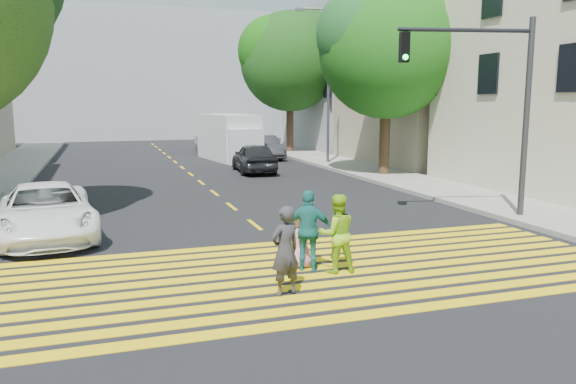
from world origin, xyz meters
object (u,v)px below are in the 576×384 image
tree_right_near (389,42)px  silver_car (209,141)px  dark_car_parked (265,147)px  white_van (230,139)px  white_sedan (46,211)px  tree_right_far (291,56)px  pedestrian_woman (337,234)px  dark_car_near (254,158)px  pedestrian_man (285,251)px  pedestrian_extra (309,231)px  traffic_signal (492,91)px  pedestrian_child (301,240)px

tree_right_near → silver_car: 18.22m
dark_car_parked → white_van: (-2.14, 0.01, 0.59)m
white_sedan → dark_car_parked: (10.93, 17.94, 0.02)m
tree_right_far → pedestrian_woman: size_ratio=5.98×
pedestrian_woman → dark_car_near: size_ratio=0.37×
white_sedan → dark_car_parked: bearing=52.5°
pedestrian_man → pedestrian_woman: bearing=-163.9°
pedestrian_extra → dark_car_near: bearing=-74.7°
silver_car → dark_car_parked: size_ratio=1.13×
dark_car_parked → dark_car_near: bearing=-110.9°
tree_right_near → dark_car_near: size_ratio=2.10×
pedestrian_man → dark_car_near: size_ratio=0.38×
pedestrian_extra → dark_car_near: (3.19, 16.33, -0.11)m
tree_right_near → white_van: size_ratio=1.50×
tree_right_far → pedestrian_extra: (-8.43, -26.10, -5.68)m
pedestrian_extra → tree_right_near: bearing=-97.5°
tree_right_near → pedestrian_extra: bearing=-123.9°
dark_car_near → traffic_signal: traffic_signal is taller
dark_car_near → traffic_signal: (3.50, -13.28, 3.03)m
pedestrian_extra → white_sedan: size_ratio=0.34×
white_van → dark_car_parked: bearing=-8.0°
white_sedan → pedestrian_extra: bearing=-47.6°
pedestrian_man → silver_car: pedestrian_man is taller
pedestrian_extra → dark_car_near: size_ratio=0.39×
white_sedan → tree_right_far: bearing=50.9°
silver_car → dark_car_parked: (2.20, -6.74, 0.00)m
pedestrian_man → dark_car_near: 18.07m
silver_car → dark_car_near: bearing=95.9°
pedestrian_woman → white_van: bearing=-91.6°
tree_right_far → pedestrian_child: 27.87m
pedestrian_woman → traffic_signal: 7.64m
pedestrian_child → traffic_signal: bearing=-150.0°
white_sedan → dark_car_near: size_ratio=1.15×
pedestrian_man → pedestrian_child: size_ratio=1.38×
pedestrian_man → dark_car_parked: 24.82m
tree_right_far → silver_car: (-5.08, 3.33, -5.82)m
tree_right_near → pedestrian_woman: (-8.14, -13.16, -5.32)m
white_sedan → pedestrian_woman: bearing=-46.8°
pedestrian_child → dark_car_parked: size_ratio=0.27×
pedestrian_man → traffic_signal: traffic_signal is taller
white_sedan → dark_car_parked: 21.01m
pedestrian_man → silver_car: size_ratio=0.33×
white_sedan → tree_right_near: bearing=23.9°
dark_car_near → silver_car: bearing=-86.6°
pedestrian_child → traffic_signal: traffic_signal is taller
tree_right_near → tree_right_far: 13.25m
white_van → tree_right_far: bearing=26.4°
pedestrian_child → dark_car_near: 16.43m
tree_right_near → white_sedan: size_ratio=1.82×
pedestrian_child → pedestrian_extra: 0.35m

